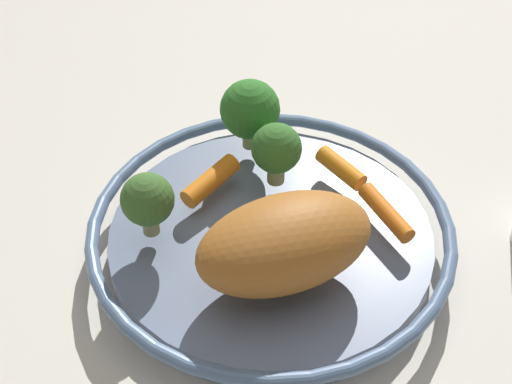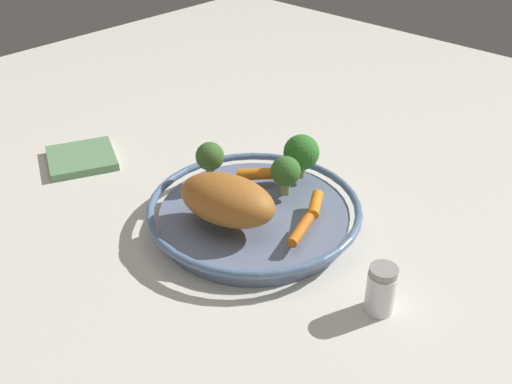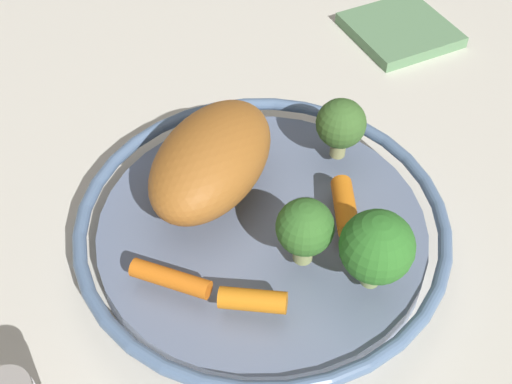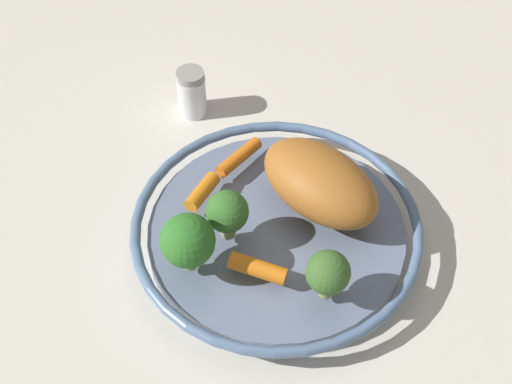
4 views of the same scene
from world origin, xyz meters
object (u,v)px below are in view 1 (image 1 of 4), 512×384
(baby_carrot_center, at_px, (210,181))
(baby_carrot_near_rim, at_px, (341,168))
(broccoli_floret_small, at_px, (148,200))
(serving_bowl, at_px, (271,238))
(baby_carrot_back, at_px, (386,212))
(broccoli_floret_mid, at_px, (248,110))
(roast_chicken_piece, at_px, (287,242))
(broccoli_floret_large, at_px, (276,149))

(baby_carrot_center, height_order, baby_carrot_near_rim, baby_carrot_center)
(baby_carrot_near_rim, height_order, broccoli_floret_small, broccoli_floret_small)
(serving_bowl, distance_m, baby_carrot_near_rim, 0.10)
(baby_carrot_back, relative_size, broccoli_floret_mid, 0.90)
(roast_chicken_piece, relative_size, broccoli_floret_mid, 2.04)
(broccoli_floret_small, bearing_deg, baby_carrot_near_rim, 103.51)
(roast_chicken_piece, height_order, broccoli_floret_mid, broccoli_floret_mid)
(baby_carrot_center, xyz_separation_m, broccoli_floret_large, (0.00, 0.06, 0.03))
(baby_carrot_near_rim, height_order, broccoli_floret_large, broccoli_floret_large)
(roast_chicken_piece, distance_m, broccoli_floret_mid, 0.17)
(baby_carrot_center, xyz_separation_m, baby_carrot_near_rim, (0.00, 0.12, -0.00))
(broccoli_floret_mid, bearing_deg, roast_chicken_piece, 1.38)
(serving_bowl, relative_size, broccoli_floret_mid, 4.48)
(baby_carrot_center, bearing_deg, broccoli_floret_large, 89.90)
(roast_chicken_piece, relative_size, broccoli_floret_large, 2.37)
(roast_chicken_piece, height_order, baby_carrot_center, roast_chicken_piece)
(roast_chicken_piece, xyz_separation_m, broccoli_floret_large, (-0.11, 0.01, 0.00))
(baby_carrot_back, xyz_separation_m, broccoli_floret_small, (-0.02, -0.21, 0.03))
(baby_carrot_center, relative_size, broccoli_floret_small, 1.00)
(baby_carrot_near_rim, bearing_deg, serving_bowl, -56.23)
(roast_chicken_piece, distance_m, broccoli_floret_small, 0.12)
(baby_carrot_back, relative_size, broccoli_floret_large, 1.05)
(serving_bowl, height_order, broccoli_floret_large, broccoli_floret_large)
(baby_carrot_back, bearing_deg, broccoli_floret_small, -95.54)
(serving_bowl, height_order, baby_carrot_near_rim, baby_carrot_near_rim)
(broccoli_floret_small, bearing_deg, baby_carrot_center, 128.48)
(baby_carrot_center, bearing_deg, serving_bowl, 40.72)
(baby_carrot_back, bearing_deg, baby_carrot_center, -114.17)
(broccoli_floret_large, bearing_deg, serving_bowl, -15.42)
(serving_bowl, height_order, broccoli_floret_mid, broccoli_floret_mid)
(roast_chicken_piece, distance_m, baby_carrot_back, 0.11)
(roast_chicken_piece, bearing_deg, baby_carrot_near_rim, 145.15)
(serving_bowl, relative_size, baby_carrot_back, 4.95)
(baby_carrot_back, bearing_deg, serving_bowl, -96.91)
(baby_carrot_near_rim, xyz_separation_m, baby_carrot_back, (0.06, 0.02, -0.00))
(broccoli_floret_mid, bearing_deg, broccoli_floret_large, 17.18)
(baby_carrot_near_rim, distance_m, broccoli_floret_mid, 0.10)
(serving_bowl, bearing_deg, broccoli_floret_large, 164.58)
(broccoli_floret_mid, bearing_deg, baby_carrot_back, 40.39)
(serving_bowl, distance_m, broccoli_floret_small, 0.12)
(baby_carrot_center, bearing_deg, baby_carrot_back, 65.83)
(broccoli_floret_mid, bearing_deg, broccoli_floret_small, -45.24)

